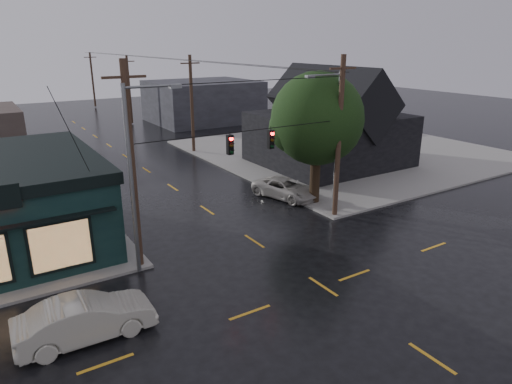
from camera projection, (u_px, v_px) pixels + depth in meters
ground_plane at (323, 286)px, 21.22m from camera, size 160.00×160.00×0.00m
sidewalk_ne at (345, 150)px, 47.41m from camera, size 28.00×28.00×0.15m
ne_building at (330, 116)px, 41.08m from camera, size 12.60×11.60×8.75m
corner_tree at (317, 119)px, 30.31m from camera, size 6.24×6.24×8.94m
utility_pole_nw at (141, 266)px, 23.12m from camera, size 2.00×0.32×10.15m
utility_pole_ne at (334, 216)px, 29.74m from camera, size 2.00×0.32×10.15m
utility_pole_far_a at (194, 152)px, 46.97m from camera, size 2.00×0.32×9.65m
utility_pole_far_b at (132, 124)px, 63.00m from camera, size 2.00×0.32×9.15m
utility_pole_far_c at (96, 107)px, 79.03m from camera, size 2.00×0.32×9.15m
span_signal_assembly at (251, 141)px, 24.69m from camera, size 13.00×0.48×1.23m
streetlight_nw at (140, 273)px, 22.41m from camera, size 5.40×0.30×9.15m
streetlight_ne at (333, 212)px, 30.56m from camera, size 5.40×0.30×9.15m
bg_building_east at (203, 101)px, 64.55m from camera, size 14.00×12.00×5.60m
sedan_cream at (86, 319)px, 17.29m from camera, size 5.16×1.90×1.69m
suv_silver at (286, 188)px, 33.08m from camera, size 3.63×5.54×1.42m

